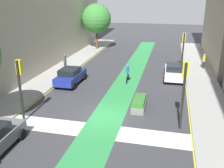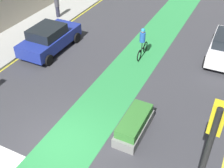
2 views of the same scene
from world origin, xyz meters
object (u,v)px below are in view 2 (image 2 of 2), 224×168
Objects in this scene: car_blue_left_far at (50,38)px; traffic_signal_near_right at (210,143)px; median_planter at (134,125)px; pedestrian_sidewalk_left_a at (57,5)px; cyclist_in_lane at (143,42)px.

traffic_signal_near_right is at bearing -31.99° from car_blue_left_far.
median_planter is (7.16, -4.07, -0.40)m from car_blue_left_far.
traffic_signal_near_right is at bearing -39.90° from pedestrian_sidewalk_left_a.
cyclist_in_lane is at bearing 121.35° from traffic_signal_near_right.
pedestrian_sidewalk_left_a reaches higher than cyclist_in_lane.
pedestrian_sidewalk_left_a is (-7.48, 2.33, 0.07)m from cyclist_in_lane.
cyclist_in_lane is 0.79× the size of median_planter.
cyclist_in_lane reaches higher than car_blue_left_far.
traffic_signal_near_right is 4.58m from median_planter.
traffic_signal_near_right is 1.86× the size of median_planter.
pedestrian_sidewalk_left_a reaches higher than median_planter.
cyclist_in_lane reaches higher than median_planter.
car_blue_left_far is (-10.13, 6.33, -2.26)m from traffic_signal_near_right.
car_blue_left_far reaches higher than median_planter.
traffic_signal_near_right reaches higher than car_blue_left_far.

